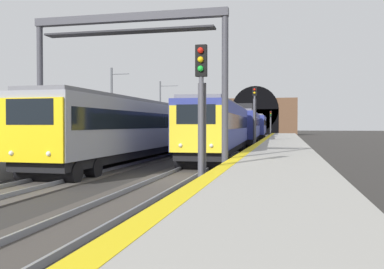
# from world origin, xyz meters

# --- Properties ---
(ground_plane) EXTENTS (320.00, 320.00, 0.00)m
(ground_plane) POSITION_xyz_m (0.00, 0.00, 0.00)
(ground_plane) COLOR #302D2B
(platform_right) EXTENTS (112.00, 3.89, 0.91)m
(platform_right) POSITION_xyz_m (0.00, -4.15, 0.46)
(platform_right) COLOR #9E9B93
(platform_right) RESTS_ON ground_plane
(platform_right_edge_strip) EXTENTS (112.00, 0.50, 0.01)m
(platform_right_edge_strip) POSITION_xyz_m (0.00, -2.45, 0.92)
(platform_right_edge_strip) COLOR yellow
(platform_right_edge_strip) RESTS_ON platform_right
(track_main_line) EXTENTS (160.00, 3.05, 0.21)m
(track_main_line) POSITION_xyz_m (0.00, 0.00, 0.04)
(track_main_line) COLOR #423D38
(track_main_line) RESTS_ON ground_plane
(track_adjacent_line) EXTENTS (160.00, 2.83, 0.21)m
(track_adjacent_line) POSITION_xyz_m (0.00, 4.75, 0.04)
(track_adjacent_line) COLOR #4C4742
(track_adjacent_line) RESTS_ON ground_plane
(train_main_approaching) EXTENTS (55.83, 3.30, 4.77)m
(train_main_approaching) POSITION_xyz_m (30.56, -0.00, 2.21)
(train_main_approaching) COLOR navy
(train_main_approaching) RESTS_ON ground_plane
(train_adjacent_platform) EXTENTS (42.72, 3.21, 4.77)m
(train_adjacent_platform) POSITION_xyz_m (18.38, 4.75, 2.22)
(train_adjacent_platform) COLOR gray
(train_adjacent_platform) RESTS_ON ground_plane
(railway_signal_near) EXTENTS (0.39, 0.38, 5.01)m
(railway_signal_near) POSITION_xyz_m (-3.36, -1.77, 3.04)
(railway_signal_near) COLOR #4C4C54
(railway_signal_near) RESTS_ON ground_plane
(railway_signal_mid) EXTENTS (0.39, 0.38, 5.72)m
(railway_signal_mid) POSITION_xyz_m (21.06, -1.77, 3.32)
(railway_signal_mid) COLOR #4C4C54
(railway_signal_mid) RESTS_ON ground_plane
(railway_signal_far) EXTENTS (0.39, 0.38, 4.95)m
(railway_signal_far) POSITION_xyz_m (62.56, -1.77, 3.01)
(railway_signal_far) COLOR #4C4C54
(railway_signal_far) RESTS_ON ground_plane
(overhead_signal_gantry) EXTENTS (0.70, 9.03, 7.30)m
(overhead_signal_gantry) POSITION_xyz_m (0.62, 2.38, 5.53)
(overhead_signal_gantry) COLOR #3F3F47
(overhead_signal_gantry) RESTS_ON ground_plane
(tunnel_portal) EXTENTS (2.95, 18.93, 11.23)m
(tunnel_portal) POSITION_xyz_m (81.30, 2.38, 4.26)
(tunnel_portal) COLOR brown
(tunnel_portal) RESTS_ON ground_plane
(catenary_mast_near) EXTENTS (0.22, 2.45, 7.92)m
(catenary_mast_near) POSITION_xyz_m (34.66, 11.20, 4.09)
(catenary_mast_near) COLOR #595B60
(catenary_mast_near) RESTS_ON ground_plane
(catenary_mast_far) EXTENTS (0.22, 1.83, 7.63)m
(catenary_mast_far) POSITION_xyz_m (19.25, 11.22, 3.91)
(catenary_mast_far) COLOR #595B60
(catenary_mast_far) RESTS_ON ground_plane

